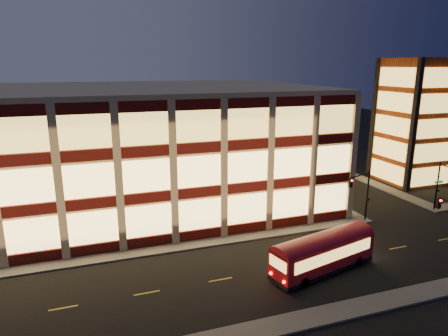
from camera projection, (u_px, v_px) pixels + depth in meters
name	position (u px, v px, depth m)	size (l,w,h in m)	color
ground	(159.00, 255.00, 36.83)	(200.00, 200.00, 0.00)	black
sidewalk_office_south	(124.00, 254.00, 36.78)	(54.00, 2.00, 0.15)	#514F4C
sidewalk_office_east	(292.00, 182.00, 59.64)	(2.00, 30.00, 0.15)	#514F4C
sidewalk_tower_west	(354.00, 175.00, 63.12)	(2.00, 30.00, 0.15)	#514F4C
office_building	(109.00, 146.00, 49.56)	(50.45, 30.45, 14.50)	tan
stair_tower	(415.00, 122.00, 58.15)	(8.60, 8.60, 18.00)	#8C3814
traffic_signal_far	(362.00, 188.00, 43.05)	(3.79, 1.87, 6.00)	black
traffic_signal_right	(448.00, 181.00, 45.83)	(1.20, 4.37, 6.00)	black
trolley_bus	(323.00, 251.00, 33.58)	(10.23, 4.73, 3.36)	#9D0814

